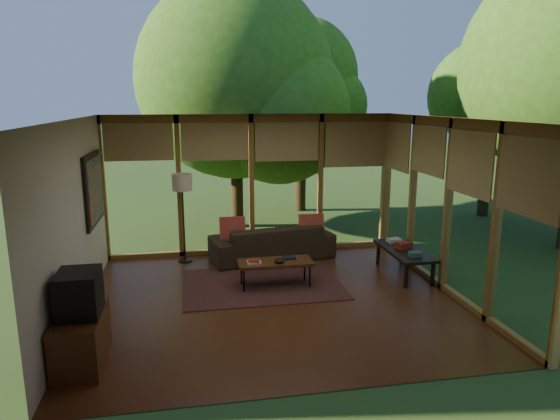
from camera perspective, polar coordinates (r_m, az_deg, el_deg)
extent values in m
plane|color=#5B2E18|center=(7.66, -0.72, -10.23)|extent=(5.50, 5.50, 0.00)
plane|color=white|center=(7.07, -0.78, 10.39)|extent=(5.50, 5.50, 0.00)
cube|color=silver|center=(7.31, -22.50, -1.18)|extent=(0.04, 5.00, 2.70)
cube|color=silver|center=(4.89, 4.27, -6.73)|extent=(5.50, 0.04, 2.70)
cube|color=olive|center=(9.67, -3.27, 2.89)|extent=(5.50, 0.12, 2.70)
cube|color=olive|center=(8.17, 18.64, 0.46)|extent=(0.12, 5.00, 2.70)
plane|color=#2B4A1C|center=(17.81, 20.76, 2.07)|extent=(40.00, 40.00, 0.00)
cylinder|color=#322512|center=(11.74, -5.06, 8.69)|extent=(0.28, 0.28, 4.38)
sphere|color=#255513|center=(11.73, -5.18, 14.63)|extent=(4.48, 4.48, 4.48)
cylinder|color=#322512|center=(13.51, 2.35, 9.69)|extent=(0.28, 0.28, 4.60)
sphere|color=#255513|center=(13.51, 2.40, 15.12)|extent=(2.97, 2.97, 2.97)
cylinder|color=#322512|center=(13.74, 21.86, 7.44)|extent=(0.28, 0.28, 3.92)
sphere|color=#255513|center=(13.71, 22.23, 11.98)|extent=(2.71, 2.71, 2.71)
cube|color=brown|center=(8.26, -2.04, -8.45)|extent=(2.56, 1.81, 0.01)
imported|color=#312618|center=(9.46, -0.92, -3.62)|extent=(2.40, 1.27, 0.67)
cube|color=maroon|center=(9.25, -5.46, -2.27)|extent=(0.47, 0.25, 0.49)
cube|color=maroon|center=(9.49, 3.60, -1.88)|extent=(0.46, 0.24, 0.48)
cube|color=beige|center=(7.95, -2.99, -5.99)|extent=(0.22, 0.16, 0.03)
cube|color=maroon|center=(7.94, -2.99, -5.80)|extent=(0.20, 0.17, 0.03)
cube|color=black|center=(8.17, 1.09, -5.48)|extent=(0.20, 0.15, 0.03)
ellipsoid|color=black|center=(7.96, -0.07, -5.81)|extent=(0.16, 0.16, 0.07)
cube|color=#552E17|center=(6.28, -21.77, -13.53)|extent=(0.50, 1.00, 0.60)
cube|color=black|center=(6.06, -22.01, -8.83)|extent=(0.45, 0.55, 0.50)
cube|color=#365E57|center=(8.47, 15.17, -4.89)|extent=(0.22, 0.17, 0.07)
cube|color=maroon|center=(8.86, 13.93, -3.95)|extent=(0.27, 0.23, 0.11)
cube|color=beige|center=(9.21, 12.91, -3.39)|extent=(0.27, 0.22, 0.07)
cylinder|color=black|center=(9.56, -10.77, -5.68)|extent=(0.26, 0.26, 0.03)
cylinder|color=black|center=(9.35, -10.96, -1.16)|extent=(0.03, 0.03, 1.52)
cylinder|color=beige|center=(9.21, -11.15, 3.14)|extent=(0.36, 0.36, 0.30)
cube|color=#552E17|center=(8.06, -0.55, -6.02)|extent=(1.20, 0.50, 0.05)
cylinder|color=black|center=(7.89, -4.15, -8.10)|extent=(0.03, 0.03, 0.38)
cylinder|color=black|center=(8.07, 3.42, -7.62)|extent=(0.03, 0.03, 0.38)
cylinder|color=black|center=(8.23, -4.43, -7.23)|extent=(0.03, 0.03, 0.38)
cylinder|color=black|center=(8.40, 2.83, -6.80)|extent=(0.03, 0.03, 0.38)
cube|color=black|center=(8.84, 14.04, -4.53)|extent=(0.60, 1.40, 0.05)
cube|color=black|center=(8.30, 14.21, -7.33)|extent=(0.05, 0.05, 0.40)
cube|color=black|center=(8.50, 17.05, -7.03)|extent=(0.05, 0.05, 0.40)
cube|color=black|center=(9.34, 11.16, -4.93)|extent=(0.05, 0.05, 0.40)
cube|color=black|center=(9.52, 13.75, -4.73)|extent=(0.05, 0.05, 0.40)
cube|color=black|center=(8.62, -20.56, 2.28)|extent=(0.05, 1.35, 1.15)
cube|color=#196A74|center=(8.61, -20.37, 2.29)|extent=(0.02, 1.20, 1.00)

